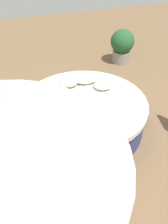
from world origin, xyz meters
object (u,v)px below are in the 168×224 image
(throw_pillow_2, at_px, (69,82))
(throw_pillow_0, at_px, (103,85))
(round_bed, at_px, (84,114))
(throw_pillow_3, at_px, (53,89))
(planter, at_px, (122,45))
(throw_pillow_1, at_px, (87,79))

(throw_pillow_2, bearing_deg, throw_pillow_0, -25.37)
(round_bed, xyz_separation_m, throw_pillow_3, (-0.52, 0.54, 0.40))
(throw_pillow_2, height_order, throw_pillow_3, throw_pillow_2)
(throw_pillow_0, distance_m, throw_pillow_3, 1.09)
(round_bed, relative_size, throw_pillow_2, 5.97)
(throw_pillow_0, xyz_separation_m, throw_pillow_3, (-1.08, 0.17, 0.00))
(round_bed, height_order, planter, planter)
(throw_pillow_1, xyz_separation_m, planter, (1.75, 1.85, -0.17))
(throw_pillow_1, bearing_deg, throw_pillow_3, -169.15)
(throw_pillow_2, relative_size, throw_pillow_3, 0.77)
(round_bed, relative_size, planter, 2.52)
(throw_pillow_3, bearing_deg, throw_pillow_0, -9.19)
(planter, bearing_deg, throw_pillow_1, -133.46)
(throw_pillow_0, height_order, throw_pillow_2, throw_pillow_2)
(round_bed, height_order, throw_pillow_2, throw_pillow_2)
(throw_pillow_2, bearing_deg, planter, 40.44)
(throw_pillow_0, height_order, planter, planter)
(throw_pillow_1, relative_size, planter, 0.50)
(round_bed, relative_size, throw_pillow_1, 5.00)
(round_bed, height_order, throw_pillow_1, throw_pillow_1)
(throw_pillow_1, relative_size, throw_pillow_3, 0.93)
(throw_pillow_1, height_order, throw_pillow_2, throw_pillow_2)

